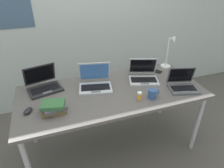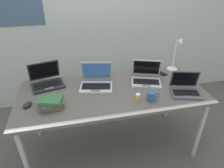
# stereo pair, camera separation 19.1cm
# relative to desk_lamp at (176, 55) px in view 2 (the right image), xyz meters

# --- Properties ---
(ground_plane) EXTENTS (12.00, 12.00, 0.00)m
(ground_plane) POSITION_rel_desk_lamp_xyz_m (-0.80, -0.28, -0.94)
(ground_plane) COLOR #56514C
(wall_back) EXTENTS (6.00, 0.13, 2.60)m
(wall_back) POSITION_rel_desk_lamp_xyz_m (-0.80, 0.82, 0.36)
(wall_back) COLOR #B2BCB7
(wall_back) RESTS_ON ground_plane
(desk) EXTENTS (1.80, 0.80, 0.74)m
(desk) POSITION_rel_desk_lamp_xyz_m (-0.80, -0.28, -0.25)
(desk) COLOR #595451
(desk) RESTS_ON ground_plane
(desk_lamp) EXTENTS (0.12, 0.18, 0.40)m
(desk_lamp) POSITION_rel_desk_lamp_xyz_m (0.00, 0.00, 0.00)
(desk_lamp) COLOR white
(desk_lamp) RESTS_ON desk
(laptop_center) EXTENTS (0.37, 0.34, 0.24)m
(laptop_center) POSITION_rel_desk_lamp_xyz_m (-0.93, -0.15, -0.15)
(laptop_center) COLOR #B7BABC
(laptop_center) RESTS_ON desk
(laptop_back_left) EXTENTS (0.37, 0.36, 0.22)m
(laptop_back_left) POSITION_rel_desk_lamp_xyz_m (-0.41, -0.17, -0.15)
(laptop_back_left) COLOR #B7BABC
(laptop_back_left) RESTS_ON desk
(laptop_near_mouse) EXTENTS (0.36, 0.34, 0.23)m
(laptop_near_mouse) POSITION_rel_desk_lamp_xyz_m (-1.43, -0.01, -0.15)
(laptop_near_mouse) COLOR #232326
(laptop_near_mouse) RESTS_ON desk
(laptop_near_lamp) EXTENTS (0.32, 0.29, 0.20)m
(laptop_near_lamp) POSITION_rel_desk_lamp_xyz_m (-0.12, -0.46, -0.16)
(laptop_near_lamp) COLOR #515459
(laptop_near_lamp) RESTS_ON desk
(computer_mouse) EXTENTS (0.10, 0.11, 0.03)m
(computer_mouse) POSITION_rel_desk_lamp_xyz_m (-1.57, -0.36, -0.18)
(computer_mouse) COLOR black
(computer_mouse) RESTS_ON desk
(cell_phone) EXTENTS (0.12, 0.15, 0.01)m
(cell_phone) POSITION_rel_desk_lamp_xyz_m (-0.17, -0.04, -0.19)
(cell_phone) COLOR black
(cell_phone) RESTS_ON desk
(pill_bottle) EXTENTS (0.04, 0.04, 0.08)m
(pill_bottle) POSITION_rel_desk_lamp_xyz_m (-0.61, -0.50, -0.16)
(pill_bottle) COLOR gold
(pill_bottle) RESTS_ON desk
(book_stack) EXTENTS (0.22, 0.18, 0.09)m
(book_stack) POSITION_rel_desk_lamp_xyz_m (-1.37, -0.42, -0.15)
(book_stack) COLOR brown
(book_stack) RESTS_ON desk
(coffee_mug) EXTENTS (0.11, 0.08, 0.09)m
(coffee_mug) POSITION_rel_desk_lamp_xyz_m (-0.49, -0.51, -0.15)
(coffee_mug) COLOR #2D518C
(coffee_mug) RESTS_ON desk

